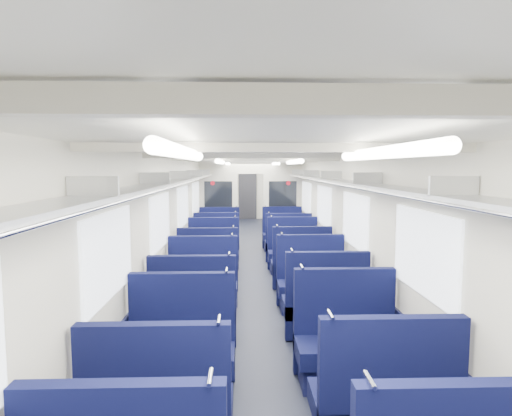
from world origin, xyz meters
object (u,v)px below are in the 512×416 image
seat_12 (209,270)px  seat_17 (288,246)px  seat_7 (347,347)px  seat_15 (293,255)px  seat_11 (311,286)px  seat_8 (194,315)px  seat_14 (213,256)px  seat_6 (181,354)px  seat_19 (282,236)px  seat_5 (384,410)px  bulkhead (251,202)px  seat_10 (202,289)px  seat_16 (217,245)px  seat_13 (301,268)px  seat_9 (324,309)px  end_door (248,195)px  seat_18 (219,237)px

seat_12 → seat_17: same height
seat_7 → seat_15: size_ratio=1.00×
seat_17 → seat_11: bearing=-90.0°
seat_8 → seat_14: (0.00, 3.53, 0.00)m
seat_6 → seat_19: 7.21m
seat_5 → seat_17: bearing=90.0°
bulkhead → seat_6: (-0.83, -7.53, -0.87)m
seat_5 → seat_15: (0.00, 5.69, 0.00)m
seat_5 → seat_11: same height
seat_12 → seat_14: same height
seat_8 → seat_12: 2.30m
seat_10 → seat_16: 3.61m
seat_13 → seat_14: 2.01m
seat_8 → seat_10: 1.15m
seat_6 → seat_12: bearing=90.0°
seat_6 → seat_13: bearing=64.7°
seat_9 → seat_15: same height
seat_5 → seat_9: bearing=90.0°
seat_15 → seat_7: bearing=-90.0°
seat_13 → seat_17: (0.00, 2.16, 0.00)m
seat_6 → seat_14: bearing=90.0°
seat_14 → bulkhead: bearing=74.0°
seat_15 → seat_12: bearing=-142.4°
seat_13 → seat_5: bearing=-90.0°
seat_9 → seat_11: (0.00, 1.05, 0.00)m
seat_16 → seat_14: bearing=-90.0°
end_door → seat_16: 8.00m
seat_8 → seat_13: 2.92m
seat_12 → seat_14: (0.00, 1.23, 0.00)m
seat_8 → seat_12: same height
seat_6 → seat_11: bearing=54.5°
seat_14 → end_door: bearing=84.8°
seat_10 → seat_18: size_ratio=1.00×
end_door → seat_13: (0.83, -10.29, -0.64)m
seat_11 → seat_10: bearing=-177.4°
seat_8 → seat_19: same height
seat_6 → end_door: bearing=86.6°
seat_7 → seat_13: same height
seat_10 → seat_19: size_ratio=1.00×
seat_17 → seat_14: bearing=-148.0°
seat_10 → seat_16: size_ratio=1.00×
seat_5 → seat_11: (0.00, 3.34, 0.00)m
seat_17 → seat_12: bearing=-126.2°
seat_9 → seat_14: same height
seat_11 → seat_9: bearing=-90.0°
seat_16 → seat_15: bearing=-35.4°
seat_15 → seat_8: bearing=-114.9°
seat_5 → seat_14: 5.89m
seat_6 → seat_17: 5.91m
seat_15 → seat_17: (0.00, 0.99, 0.00)m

